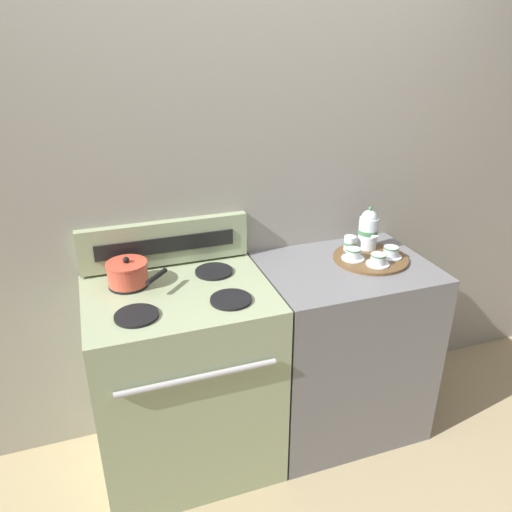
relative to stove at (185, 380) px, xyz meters
The scene contains 12 objects.
ground_plane 0.61m from the stove, ahead, with size 6.00×6.00×0.00m, color tan.
wall_back 0.82m from the stove, 39.44° to the left, with size 6.00×0.05×2.20m.
stove is the anchor object (origin of this frame).
control_panel 0.64m from the stove, 90.00° to the left, with size 0.78×0.05×0.21m.
side_counter 0.80m from the stove, ahead, with size 0.79×0.61×0.93m.
saucepan 0.57m from the stove, 144.38° to the left, with size 0.25×0.25×0.12m.
serving_tray 1.05m from the stove, ahead, with size 0.36×0.36×0.01m.
teapot 1.14m from the stove, ahead, with size 0.10×0.16×0.22m.
teacup_left 1.06m from the stove, ahead, with size 0.11×0.11×0.05m.
teacup_right 0.99m from the stove, ahead, with size 0.11×0.11×0.05m.
teacup_front 1.14m from the stove, ahead, with size 0.11×0.11×0.05m.
creamer_jug 1.03m from the stove, ahead, with size 0.06×0.06×0.07m.
Camera 1 is at (-0.70, -1.85, 1.95)m, focal length 35.00 mm.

